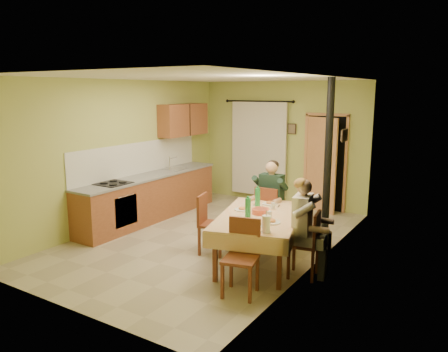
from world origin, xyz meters
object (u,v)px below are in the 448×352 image
Objects in this scene: chair_far at (270,225)px; dining_table at (259,239)px; chair_left at (212,236)px; man_far at (271,192)px; chair_right at (304,257)px; stove_flue at (327,189)px; chair_near at (241,273)px; man_right at (305,217)px.

dining_table is at bearing -73.14° from chair_far.
man_far is at bearing 138.20° from chair_left.
chair_left reaches higher than dining_table.
stove_flue reaches higher than chair_right.
dining_table is 0.79m from chair_right.
dining_table is at bearing -87.95° from chair_near.
stove_flue is at bearing 5.15° from man_far.
chair_left is 0.34× the size of stove_flue.
chair_right is 0.68× the size of man_far.
man_right is at bearing -24.97° from dining_table.
chair_far is at bearing 91.35° from dining_table.
chair_right is at bearing -45.96° from chair_far.
man_right is (0.76, -0.12, 0.50)m from dining_table.
dining_table is 0.92m from man_right.
man_far is at bearing 91.12° from dining_table.
stove_flue reaches higher than chair_left.
man_right is at bearing -129.62° from chair_near.
man_far is (-1.08, 1.12, 0.59)m from chair_right.
chair_far is at bearing 137.88° from chair_left.
chair_far is 1.54m from chair_right.
chair_right is at bearing -84.03° from stove_flue.
chair_right is 0.59m from man_right.
chair_near is at bearing -90.68° from dining_table.
stove_flue is at bearing -4.12° from chair_right.
man_right is at bearing -46.72° from man_far.
stove_flue is (0.95, 0.09, 0.15)m from man_far.
stove_flue is at bearing -112.58° from chair_near.
chair_far is 0.70× the size of man_right.
man_far is (-0.00, 0.01, 0.59)m from chair_far.
chair_right is at bearing -130.19° from chair_near.
chair_right is at bearing 72.30° from chair_left.
man_right reaches higher than chair_right.
man_right is (1.07, -1.12, 0.00)m from man_far.
man_right is 1.23m from stove_flue.
chair_near is 1.21m from man_right.
dining_table is 2.29× the size of chair_right.
man_right is (1.59, -0.08, 0.59)m from chair_left.
chair_right is at bearing -90.00° from man_right.
chair_far reaches higher than chair_left.
dining_table is at bearing -120.78° from stove_flue.
man_far is at bearing -87.08° from chair_near.
stove_flue is (0.36, 2.16, 0.73)m from chair_near.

